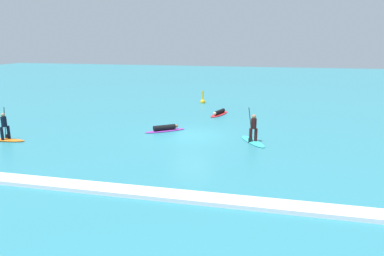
# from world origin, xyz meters

# --- Properties ---
(ground_plane) EXTENTS (120.00, 120.00, 0.00)m
(ground_plane) POSITION_xyz_m (0.00, 0.00, 0.00)
(ground_plane) COLOR teal
(ground_plane) RESTS_ON ground
(surfer_on_purple_board) EXTENTS (2.62, 2.18, 0.43)m
(surfer_on_purple_board) POSITION_xyz_m (-2.03, 0.70, 0.17)
(surfer_on_purple_board) COLOR purple
(surfer_on_purple_board) RESTS_ON ground_plane
(surfer_on_red_board) EXTENTS (1.51, 2.88, 0.39)m
(surfer_on_red_board) POSITION_xyz_m (0.72, 6.86, 0.14)
(surfer_on_red_board) COLOR red
(surfer_on_red_board) RESTS_ON ground_plane
(surfer_on_orange_board) EXTENTS (2.47, 0.73, 2.02)m
(surfer_on_orange_board) POSITION_xyz_m (-10.85, -3.73, 0.47)
(surfer_on_orange_board) COLOR orange
(surfer_on_orange_board) RESTS_ON ground_plane
(surfer_on_teal_board) EXTENTS (1.96, 2.69, 2.20)m
(surfer_on_teal_board) POSITION_xyz_m (3.93, -0.63, 0.48)
(surfer_on_teal_board) COLOR #33C6CC
(surfer_on_teal_board) RESTS_ON ground_plane
(marker_buoy) EXTENTS (0.48, 0.48, 1.30)m
(marker_buoy) POSITION_xyz_m (-1.67, 11.95, 0.20)
(marker_buoy) COLOR yellow
(marker_buoy) RESTS_ON ground_plane
(wave_crest) EXTENTS (23.60, 0.90, 0.18)m
(wave_crest) POSITION_xyz_m (0.00, -9.24, 0.09)
(wave_crest) COLOR white
(wave_crest) RESTS_ON ground_plane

